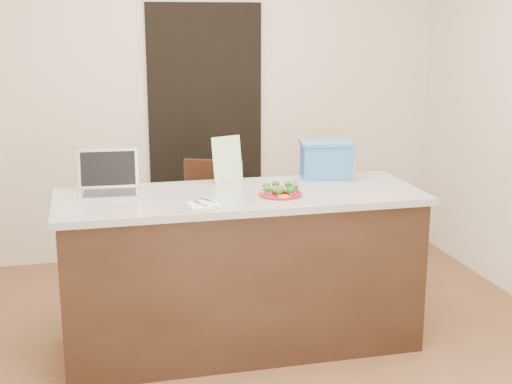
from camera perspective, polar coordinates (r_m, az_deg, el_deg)
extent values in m
plane|color=brown|center=(4.11, -0.43, -13.47)|extent=(4.00, 4.00, 0.00)
plane|color=beige|center=(5.65, -5.14, 8.30)|extent=(4.00, 0.00, 4.00)
plane|color=beige|center=(1.85, 13.82, -3.33)|extent=(4.00, 0.00, 4.00)
cube|color=black|center=(5.69, -4.03, 4.80)|extent=(0.90, 0.02, 2.00)
cube|color=black|center=(4.16, -1.24, -6.52)|extent=(2.00, 0.70, 0.88)
cube|color=beige|center=(4.02, -1.27, -0.36)|extent=(2.06, 0.76, 0.04)
cylinder|color=maroon|center=(3.96, 1.95, -0.17)|extent=(0.24, 0.24, 0.01)
torus|color=maroon|center=(3.96, 1.95, -0.10)|extent=(0.24, 0.24, 0.01)
sphere|color=brown|center=(3.96, 1.95, 0.18)|extent=(0.04, 0.04, 0.04)
sphere|color=brown|center=(3.95, 2.39, 0.15)|extent=(0.04, 0.04, 0.04)
sphere|color=brown|center=(3.97, 2.36, 0.22)|extent=(0.04, 0.04, 0.04)
sphere|color=brown|center=(3.98, 2.14, 0.27)|extent=(0.04, 0.04, 0.04)
sphere|color=brown|center=(3.99, 1.84, 0.28)|extent=(0.04, 0.04, 0.04)
sphere|color=brown|center=(3.98, 1.58, 0.24)|extent=(0.04, 0.04, 0.04)
sphere|color=brown|center=(3.96, 1.50, 0.17)|extent=(0.04, 0.04, 0.04)
sphere|color=brown|center=(3.94, 1.62, 0.11)|extent=(0.04, 0.04, 0.04)
sphere|color=brown|center=(3.93, 1.90, 0.07)|extent=(0.04, 0.04, 0.04)
ellipsoid|color=#134913|center=(3.98, 0.84, 0.50)|extent=(0.04, 0.04, 0.04)
ellipsoid|color=#134913|center=(3.91, 0.92, 0.26)|extent=(0.04, 0.04, 0.04)
ellipsoid|color=#134913|center=(3.87, 1.80, 0.12)|extent=(0.04, 0.04, 0.04)
ellipsoid|color=#134913|center=(3.90, 2.79, 0.19)|extent=(0.04, 0.04, 0.04)
ellipsoid|color=#134913|center=(3.96, 3.14, 0.41)|extent=(0.04, 0.04, 0.04)
ellipsoid|color=#134913|center=(4.02, 2.59, 0.61)|extent=(0.04, 0.04, 0.04)
ellipsoid|color=#134913|center=(4.03, 1.58, 0.65)|extent=(0.04, 0.04, 0.04)
torus|color=yellow|center=(3.99, 0.66, 0.09)|extent=(0.06, 0.06, 0.01)
torus|color=yellow|center=(3.87, 2.24, -0.35)|extent=(0.06, 0.06, 0.01)
torus|color=yellow|center=(4.02, 2.94, 0.18)|extent=(0.06, 0.06, 0.01)
cube|color=silver|center=(3.77, -4.15, -0.99)|extent=(0.17, 0.17, 0.01)
cube|color=silver|center=(3.75, -4.40, -0.99)|extent=(0.06, 0.11, 0.00)
cube|color=silver|center=(3.81, -4.55, -0.76)|extent=(0.05, 0.06, 0.00)
cube|color=silver|center=(3.73, -3.58, -1.02)|extent=(0.07, 0.08, 0.01)
cube|color=silver|center=(3.82, -3.83, -0.67)|extent=(0.08, 0.10, 0.00)
cylinder|color=silver|center=(4.02, 3.18, 0.27)|extent=(0.03, 0.03, 0.05)
cylinder|color=silver|center=(4.01, 3.19, 0.69)|extent=(0.02, 0.02, 0.01)
cylinder|color=red|center=(4.01, 3.19, 0.83)|extent=(0.02, 0.02, 0.01)
cylinder|color=red|center=(4.02, 3.18, 0.23)|extent=(0.03, 0.03, 0.02)
cube|color=silver|center=(4.06, -11.61, -0.12)|extent=(0.35, 0.26, 0.02)
cube|color=silver|center=(4.14, -11.76, 1.87)|extent=(0.34, 0.08, 0.22)
cube|color=black|center=(4.14, -11.75, 1.85)|extent=(0.31, 0.06, 0.19)
cube|color=black|center=(4.04, -11.61, -0.04)|extent=(0.30, 0.18, 0.00)
cube|color=white|center=(4.26, -2.32, 2.62)|extent=(0.20, 0.11, 0.28)
cube|color=#2F68AD|center=(4.41, 5.62, 2.49)|extent=(0.33, 0.26, 0.21)
cube|color=#2F68AD|center=(4.39, 5.66, 3.94)|extent=(0.35, 0.28, 0.02)
cube|color=#331B0F|center=(4.85, -2.98, -3.52)|extent=(0.55, 0.55, 0.04)
cube|color=#331B0F|center=(4.96, -3.42, -0.09)|extent=(0.39, 0.21, 0.47)
cylinder|color=#331B0F|center=(4.73, -4.66, -6.83)|extent=(0.04, 0.04, 0.44)
cylinder|color=#331B0F|center=(4.80, -0.47, -6.50)|extent=(0.04, 0.04, 0.44)
cylinder|color=#331B0F|center=(5.06, -5.30, -5.46)|extent=(0.04, 0.04, 0.44)
cylinder|color=#331B0F|center=(5.12, -1.37, -5.18)|extent=(0.04, 0.04, 0.44)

